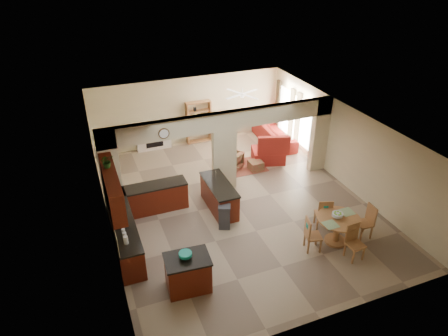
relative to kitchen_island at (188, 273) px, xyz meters
name	(u,v)px	position (x,y,z in m)	size (l,w,h in m)	color
floor	(235,202)	(2.51, 3.00, -0.47)	(10.00, 10.00, 0.00)	gray
ceiling	(237,124)	(2.51, 3.00, 2.33)	(10.00, 10.00, 0.00)	white
wall_back	(189,111)	(2.51, 8.00, 0.93)	(8.00, 8.00, 0.00)	#C0B28C
wall_front	(328,273)	(2.51, -2.00, 0.93)	(8.00, 8.00, 0.00)	#C0B28C
wall_left	(104,190)	(-1.49, 3.00, 0.93)	(10.00, 10.00, 0.00)	#C0B28C
wall_right	(343,145)	(6.51, 3.00, 0.93)	(10.00, 10.00, 0.00)	#C0B28C
partition_left_pier	(110,172)	(-1.19, 4.00, 0.93)	(0.60, 0.25, 2.80)	#C0B28C
partition_center_pier	(224,160)	(2.51, 4.00, 0.63)	(0.80, 0.25, 2.20)	#C0B28C
partition_right_pier	(319,135)	(6.21, 4.00, 0.93)	(0.60, 0.25, 2.80)	#C0B28C
partition_header	(224,121)	(2.51, 4.00, 2.03)	(8.00, 0.25, 0.60)	#C0B28C
kitchen_counter	(136,217)	(-0.76, 2.75, -0.01)	(2.52, 3.29, 1.48)	#481408
upper_cabinets	(112,188)	(-1.31, 2.20, 1.45)	(0.35, 2.40, 0.90)	#481408
peninsula	(219,196)	(1.91, 2.89, -0.01)	(0.70, 1.85, 0.91)	#481408
wall_clock	(164,134)	(0.51, 3.85, 1.98)	(0.34, 0.34, 0.03)	#533A1B
rug	(243,167)	(3.71, 5.10, -0.47)	(1.60, 1.30, 0.01)	brown
fireplace	(153,135)	(0.91, 7.83, 0.14)	(1.60, 0.35, 1.20)	beige
shelving_unit	(199,122)	(2.86, 7.82, 0.43)	(1.00, 0.32, 1.80)	#A36B38
window_a	(306,125)	(6.48, 5.30, 0.73)	(0.02, 0.90, 1.90)	white
window_b	(285,111)	(6.48, 7.00, 0.73)	(0.02, 0.90, 1.90)	white
glazed_door	(295,121)	(6.48, 6.15, 0.58)	(0.02, 0.70, 2.10)	white
drape_a_left	(314,131)	(6.44, 4.70, 0.73)	(0.10, 0.28, 2.30)	#44201B
drape_a_right	(298,120)	(6.44, 5.90, 0.73)	(0.10, 0.28, 2.30)	#44201B
drape_b_left	(291,116)	(6.44, 6.40, 0.73)	(0.10, 0.28, 2.30)	#44201B
drape_b_right	(278,106)	(6.44, 7.60, 0.73)	(0.10, 0.28, 2.30)	#44201B
ceiling_fan	(242,94)	(4.01, 6.00, 2.09)	(1.00, 1.00, 0.10)	white
kitchen_island	(188,273)	(0.00, 0.00, 0.00)	(1.14, 0.85, 0.94)	#481408
teal_bowl	(185,255)	(-0.03, 0.04, 0.54)	(0.31, 0.31, 0.15)	#169982
trash_can	(224,218)	(1.69, 1.91, -0.12)	(0.34, 0.29, 0.71)	#313134
dining_table	(338,226)	(4.40, 0.14, 0.06)	(1.21, 1.21, 0.82)	#A36B38
fruit_bowl	(337,215)	(4.37, 0.19, 0.43)	(0.31, 0.31, 0.16)	#72BC28
sofa	(274,134)	(5.81, 6.63, -0.08)	(1.05, 2.69, 0.79)	maroon
chaise	(268,155)	(4.81, 5.21, -0.23)	(1.20, 0.98, 0.48)	maroon
armchair	(231,161)	(3.23, 5.15, -0.13)	(0.73, 0.75, 0.68)	maroon
ottoman	(256,165)	(4.06, 4.74, -0.29)	(0.49, 0.49, 0.36)	maroon
plant	(107,161)	(-1.31, 2.50, 2.08)	(0.33, 0.28, 0.36)	#194512
chair_north	(324,213)	(4.38, 0.81, 0.08)	(0.53, 0.53, 1.02)	#A36B38
chair_east	(367,220)	(5.34, 0.07, 0.08)	(0.44, 0.44, 1.02)	#A36B38
chair_south	(354,240)	(4.44, -0.52, 0.08)	(0.44, 0.45, 1.02)	#A36B38
chair_west	(311,233)	(3.52, 0.14, 0.08)	(0.51, 0.51, 1.02)	#A36B38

